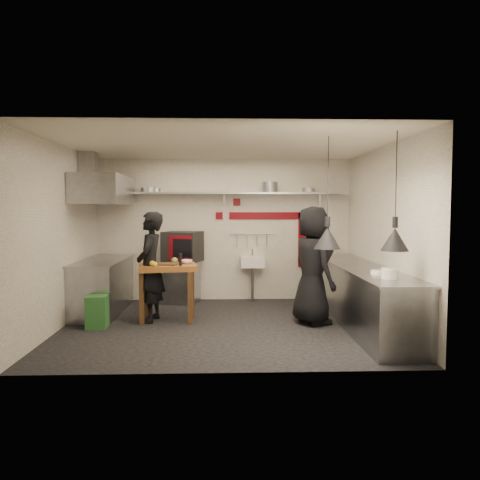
{
  "coord_description": "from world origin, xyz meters",
  "views": [
    {
      "loc": [
        -0.02,
        -7.2,
        1.85
      ],
      "look_at": [
        0.25,
        0.3,
        1.32
      ],
      "focal_mm": 35.0,
      "sensor_mm": 36.0,
      "label": 1
    }
  ],
  "objects_px": {
    "chef_left": "(150,267)",
    "chef_right": "(313,265)",
    "prep_table": "(168,292)",
    "green_bin": "(97,312)",
    "oven_stand": "(181,282)",
    "combi_oven": "(183,247)"
  },
  "relations": [
    {
      "from": "oven_stand",
      "to": "prep_table",
      "type": "bearing_deg",
      "value": -75.63
    },
    {
      "from": "green_bin",
      "to": "prep_table",
      "type": "bearing_deg",
      "value": 23.28
    },
    {
      "from": "chef_left",
      "to": "chef_right",
      "type": "relative_size",
      "value": 0.95
    },
    {
      "from": "combi_oven",
      "to": "prep_table",
      "type": "xyz_separation_m",
      "value": [
        -0.12,
        -1.44,
        -0.63
      ]
    },
    {
      "from": "green_bin",
      "to": "combi_oven",
      "type": "bearing_deg",
      "value": 58.56
    },
    {
      "from": "green_bin",
      "to": "chef_right",
      "type": "bearing_deg",
      "value": 2.81
    },
    {
      "from": "chef_left",
      "to": "oven_stand",
      "type": "bearing_deg",
      "value": 173.35
    },
    {
      "from": "chef_left",
      "to": "green_bin",
      "type": "bearing_deg",
      "value": -55.53
    },
    {
      "from": "prep_table",
      "to": "chef_left",
      "type": "bearing_deg",
      "value": -179.73
    },
    {
      "from": "green_bin",
      "to": "prep_table",
      "type": "xyz_separation_m",
      "value": [
        1.03,
        0.44,
        0.21
      ]
    },
    {
      "from": "combi_oven",
      "to": "chef_left",
      "type": "distance_m",
      "value": 1.55
    },
    {
      "from": "combi_oven",
      "to": "oven_stand",
      "type": "bearing_deg",
      "value": -134.05
    },
    {
      "from": "chef_left",
      "to": "prep_table",
      "type": "bearing_deg",
      "value": 106.3
    },
    {
      "from": "oven_stand",
      "to": "prep_table",
      "type": "relative_size",
      "value": 0.87
    },
    {
      "from": "green_bin",
      "to": "prep_table",
      "type": "height_order",
      "value": "prep_table"
    },
    {
      "from": "combi_oven",
      "to": "prep_table",
      "type": "distance_m",
      "value": 1.57
    },
    {
      "from": "green_bin",
      "to": "prep_table",
      "type": "relative_size",
      "value": 0.54
    },
    {
      "from": "chef_left",
      "to": "chef_right",
      "type": "xyz_separation_m",
      "value": [
        2.59,
        -0.23,
        0.04
      ]
    },
    {
      "from": "oven_stand",
      "to": "chef_left",
      "type": "xyz_separation_m",
      "value": [
        -0.35,
        -1.46,
        0.49
      ]
    },
    {
      "from": "oven_stand",
      "to": "combi_oven",
      "type": "bearing_deg",
      "value": 45.95
    },
    {
      "from": "prep_table",
      "to": "chef_right",
      "type": "distance_m",
      "value": 2.38
    },
    {
      "from": "oven_stand",
      "to": "chef_right",
      "type": "bearing_deg",
      "value": -19.49
    }
  ]
}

